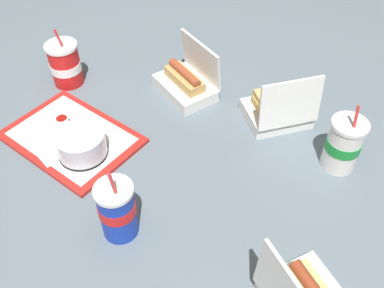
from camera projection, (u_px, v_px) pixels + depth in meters
ground_plane at (181, 158)px, 1.19m from camera, size 3.20×3.20×0.00m
food_tray at (72, 138)px, 1.24m from camera, size 0.40×0.31×0.01m
cake_container at (82, 145)px, 1.16m from camera, size 0.14×0.14×0.07m
ketchup_cup at (62, 121)px, 1.26m from camera, size 0.04×0.04×0.02m
napkin_stack at (55, 149)px, 1.19m from camera, size 0.13×0.13×0.00m
plastic_fork at (85, 125)px, 1.26m from camera, size 0.11×0.02×0.00m
clamshell_sandwich_left at (278, 109)px, 1.27m from camera, size 0.24×0.24×0.19m
clamshell_hotdog_front at (187, 82)px, 1.37m from camera, size 0.24×0.21×0.17m
soda_cup_corner at (117, 210)px, 0.97m from camera, size 0.09×0.09×0.22m
soda_cup_front at (343, 144)px, 1.12m from camera, size 0.10×0.10×0.21m
soda_cup_left at (65, 64)px, 1.38m from camera, size 0.10×0.10×0.21m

